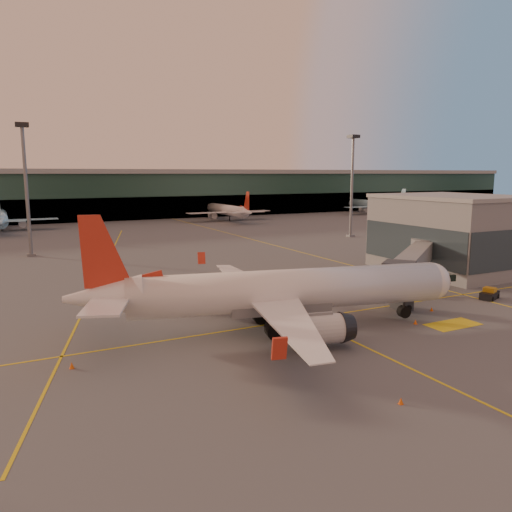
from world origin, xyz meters
name	(u,v)px	position (x,y,z in m)	size (l,w,h in m)	color
ground	(290,338)	(0.00, 0.00, 0.00)	(600.00, 600.00, 0.00)	#4C4F54
taxi_markings	(120,269)	(-7.32, 44.49, 0.01)	(100.12, 173.00, 0.01)	yellow
terminal	(80,195)	(0.00, 141.79, 8.76)	(400.00, 20.00, 17.60)	#19382D
gate_building	(452,233)	(41.93, 17.93, 6.29)	(18.40, 22.40, 12.60)	slate
mast_west_near	(26,180)	(-20.00, 66.00, 14.86)	(2.40, 2.40, 25.60)	slate
mast_east_near	(352,178)	(55.00, 62.00, 14.86)	(2.40, 2.40, 25.60)	slate
distant_aircraft_row	(17,230)	(-21.00, 118.00, 0.00)	(290.00, 34.00, 13.00)	#93D3F7
main_airplane	(277,292)	(0.12, 2.96, 4.01)	(40.56, 36.89, 12.35)	white
jet_bridge	(416,261)	(25.87, 9.77, 4.23)	(22.70, 18.31, 6.04)	slate
catering_truck	(203,291)	(-3.84, 13.85, 2.29)	(5.47, 3.00, 4.03)	#A12617
gpu_cart	(414,290)	(24.01, 7.94, 0.61)	(2.47, 2.03, 1.25)	#C58B18
pushback_tug	(490,294)	(31.08, 1.75, 0.62)	(3.31, 2.46, 1.52)	black
cone_nose	(432,309)	(20.03, 0.96, 0.24)	(0.39, 0.39, 0.50)	#E1570B
cone_tail	(72,365)	(-20.24, 1.66, 0.27)	(0.43, 0.43, 0.55)	#E1570B
cone_wing_right	(401,401)	(-0.34, -15.76, 0.23)	(0.38, 0.38, 0.48)	#E1570B
cone_wing_left	(200,294)	(-1.83, 20.29, 0.28)	(0.46, 0.46, 0.59)	#E1570B
cone_fwd	(415,322)	(14.52, -2.04, 0.24)	(0.39, 0.39, 0.50)	#E1570B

